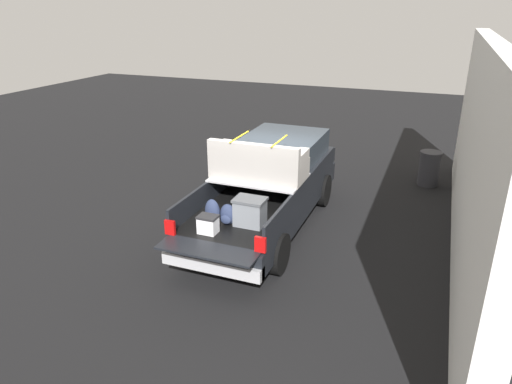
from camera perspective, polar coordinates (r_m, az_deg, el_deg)
ground_plane at (r=10.85m, az=1.17°, el=-4.29°), size 40.00×40.00×0.00m
pickup_truck at (r=10.78m, az=1.90°, el=1.14°), size 6.05×2.06×2.23m
building_facade at (r=10.04m, az=25.39°, el=4.14°), size 11.08×0.36×4.17m
trash_can at (r=14.07m, az=20.37°, el=2.73°), size 0.60×0.60×0.98m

